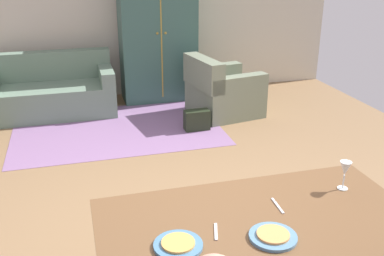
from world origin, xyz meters
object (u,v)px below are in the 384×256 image
object	(u,v)px
armoire	(157,30)
plate_near_child	(273,237)
handbag	(197,120)
plate_near_man	(178,245)
dining_table	(258,230)
wine_glass	(345,170)
couch	(52,92)
armchair	(222,92)

from	to	relation	value
armoire	plate_near_child	bearing A→B (deg)	-94.32
armoire	handbag	xyz separation A→B (m)	(0.20, -1.43, -0.92)
plate_near_child	handbag	world-z (taller)	plate_near_child
plate_near_man	handbag	xyz separation A→B (m)	(1.05, 3.32, -0.64)
plate_near_man	handbag	bearing A→B (deg)	72.43
dining_table	wine_glass	xyz separation A→B (m)	(0.64, 0.18, 0.20)
couch	armchair	xyz separation A→B (m)	(2.27, -0.67, 0.02)
plate_near_child	handbag	bearing A→B (deg)	80.56
couch	plate_near_child	bearing A→B (deg)	-74.99
armoire	armchair	bearing A→B (deg)	-53.65
plate_near_man	armchair	xyz separation A→B (m)	(1.55, 3.81, -0.45)
armchair	plate_near_man	bearing A→B (deg)	-112.12
armchair	armoire	world-z (taller)	armoire
plate_near_child	couch	size ratio (longest dim) A/B	0.15
dining_table	armoire	xyz separation A→B (m)	(0.36, 4.63, 0.36)
wine_glass	armoire	bearing A→B (deg)	93.55
dining_table	wine_glass	size ratio (longest dim) A/B	9.56
plate_near_man	handbag	distance (m)	3.54
couch	armoire	xyz separation A→B (m)	(1.58, 0.28, 0.75)
plate_near_child	couch	bearing A→B (deg)	105.01
plate_near_man	plate_near_child	distance (m)	0.49
plate_near_man	plate_near_child	bearing A→B (deg)	-7.00
dining_table	plate_near_man	bearing A→B (deg)	-166.21
wine_glass	handbag	bearing A→B (deg)	91.50
plate_near_child	wine_glass	world-z (taller)	wine_glass
dining_table	armoire	size ratio (longest dim) A/B	0.85
armchair	plate_near_child	bearing A→B (deg)	-105.31
plate_near_man	plate_near_child	xyz separation A→B (m)	(0.49, -0.06, 0.00)
armoire	handbag	distance (m)	1.72
plate_near_man	wine_glass	xyz separation A→B (m)	(1.13, 0.30, 0.12)
handbag	armchair	bearing A→B (deg)	44.62
wine_glass	armchair	bearing A→B (deg)	83.20
dining_table	armchair	xyz separation A→B (m)	(1.06, 3.69, -0.37)
armchair	handbag	size ratio (longest dim) A/B	3.12
armoire	handbag	bearing A→B (deg)	-82.16
wine_glass	plate_near_man	bearing A→B (deg)	-165.11
plate_near_child	couch	xyz separation A→B (m)	(-1.22, 4.53, -0.47)
wine_glass	armoire	size ratio (longest dim) A/B	0.09
plate_near_child	handbag	xyz separation A→B (m)	(0.56, 3.38, -0.64)
dining_table	handbag	world-z (taller)	dining_table
plate_near_man	couch	xyz separation A→B (m)	(-0.73, 4.47, -0.47)
dining_table	plate_near_child	size ratio (longest dim) A/B	7.11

